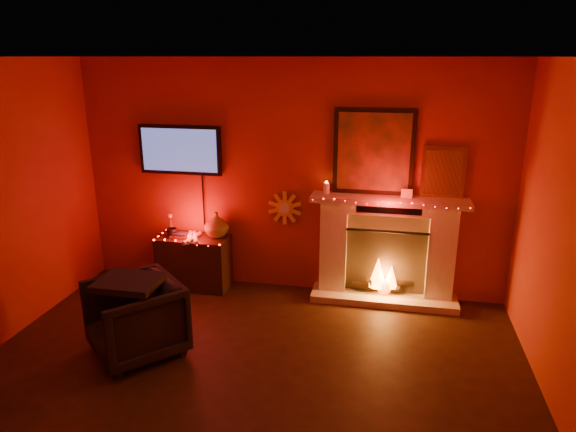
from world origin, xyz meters
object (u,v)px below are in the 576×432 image
at_px(tv, 180,150).
at_px(armchair, 135,319).
at_px(sunburst_clock, 285,208).
at_px(fireplace, 386,240).
at_px(console_table, 196,257).

height_order(tv, armchair, tv).
bearing_deg(tv, sunburst_clock, 1.24).
distance_m(fireplace, sunburst_clock, 1.23).
xyz_separation_m(tv, console_table, (0.20, -0.19, -1.27)).
bearing_deg(tv, armchair, -83.91).
bearing_deg(console_table, sunburst_clock, 11.51).
relative_size(sunburst_clock, console_table, 0.42).
xyz_separation_m(tv, sunburst_clock, (1.25, 0.03, -0.65)).
bearing_deg(sunburst_clock, fireplace, -4.37).
height_order(sunburst_clock, console_table, sunburst_clock).
bearing_deg(tv, fireplace, -1.50).
distance_m(sunburst_clock, console_table, 1.24).
xyz_separation_m(fireplace, armchair, (-2.26, -1.64, -0.36)).
xyz_separation_m(sunburst_clock, armchair, (-1.07, -1.73, -0.64)).
height_order(tv, sunburst_clock, tv).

